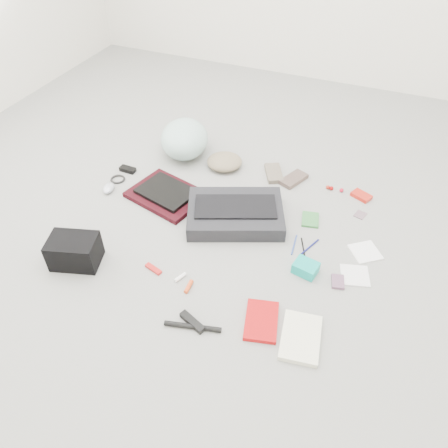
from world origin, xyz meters
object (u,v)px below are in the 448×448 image
at_px(laptop, 166,192).
at_px(camera_bag, 75,251).
at_px(bike_helmet, 184,139).
at_px(book_red, 261,321).
at_px(messenger_bag, 235,213).
at_px(accordion_wallet, 306,268).

bearing_deg(laptop, camera_bag, -90.43).
bearing_deg(bike_helmet, book_red, -69.74).
xyz_separation_m(messenger_bag, bike_helmet, (-0.52, 0.46, 0.07)).
xyz_separation_m(laptop, book_red, (0.77, -0.60, -0.03)).
relative_size(bike_helmet, book_red, 1.80).
xyz_separation_m(book_red, accordion_wallet, (0.10, 0.35, 0.02)).
height_order(laptop, camera_bag, camera_bag).
height_order(camera_bag, accordion_wallet, camera_bag).
bearing_deg(accordion_wallet, laptop, 174.98).
distance_m(messenger_bag, laptop, 0.43).
distance_m(laptop, bike_helmet, 0.45).
bearing_deg(laptop, bike_helmet, 117.32).
height_order(messenger_bag, laptop, messenger_bag).
relative_size(laptop, camera_bag, 1.35).
bearing_deg(messenger_bag, book_red, -81.46).
relative_size(bike_helmet, camera_bag, 1.64).
xyz_separation_m(messenger_bag, accordion_wallet, (0.44, -0.22, -0.01)).
relative_size(laptop, accordion_wallet, 2.78).
bearing_deg(messenger_bag, camera_bag, -158.06).
height_order(bike_helmet, camera_bag, bike_helmet).
xyz_separation_m(messenger_bag, camera_bag, (-0.59, -0.58, 0.03)).
relative_size(laptop, bike_helmet, 0.83).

